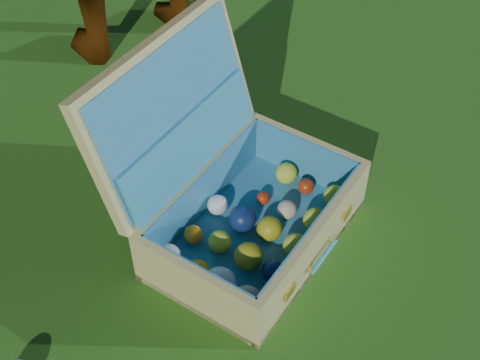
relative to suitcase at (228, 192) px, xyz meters
The scene contains 2 objects.
ground 0.14m from the suitcase, 65.87° to the right, with size 60.00×60.00×0.00m, color #215114.
suitcase is the anchor object (origin of this frame).
Camera 1 is at (-0.60, -0.88, 1.29)m, focal length 50.00 mm.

